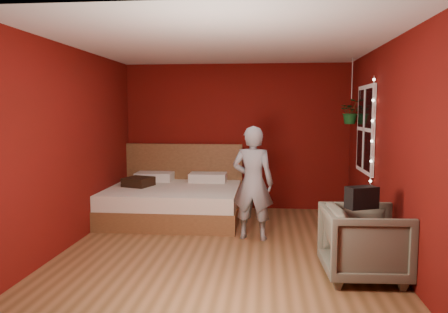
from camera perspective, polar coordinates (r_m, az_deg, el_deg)
floor at (r=5.89m, az=0.04°, el=-11.48°), size 4.50×4.50×0.00m
room_walls at (r=5.61m, az=0.04°, el=5.10°), size 4.04×4.54×2.62m
window at (r=6.65m, az=17.97°, el=3.40°), size 0.05×0.97×1.27m
fairy_lights at (r=6.13m, az=18.79°, el=3.18°), size 0.04×0.04×1.45m
bed at (r=7.29m, az=-6.38°, el=-5.62°), size 2.13×1.81×1.17m
person at (r=6.00m, az=3.78°, el=-3.47°), size 0.63×0.46×1.56m
armchair at (r=4.91m, az=17.84°, el=-10.68°), size 0.88×0.86×0.77m
handbag at (r=4.73m, az=17.54°, el=-5.12°), size 0.35×0.27×0.23m
throw_pillow at (r=7.32m, az=-11.12°, el=-3.26°), size 0.51×0.51×0.14m
hanging_plant at (r=7.26m, az=16.27°, el=5.65°), size 0.37×0.32×1.04m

